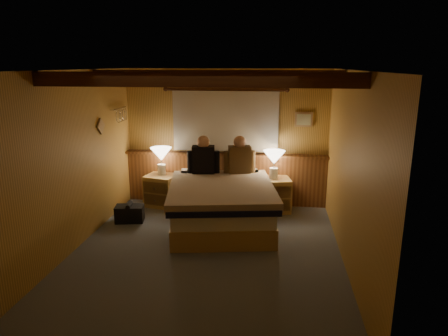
% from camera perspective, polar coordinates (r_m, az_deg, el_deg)
% --- Properties ---
extents(floor, '(4.20, 4.20, 0.00)m').
position_cam_1_polar(floor, '(5.52, -2.56, -11.95)').
color(floor, '#50575F').
rests_on(floor, ground).
extents(ceiling, '(4.20, 4.20, 0.00)m').
position_cam_1_polar(ceiling, '(4.94, -2.88, 13.80)').
color(ceiling, '#BC8F46').
rests_on(ceiling, wall_back).
extents(wall_back, '(3.60, 0.00, 3.60)m').
position_cam_1_polar(wall_back, '(7.13, 0.26, 4.36)').
color(wall_back, gold).
rests_on(wall_back, floor).
extents(wall_left, '(0.00, 4.20, 4.20)m').
position_cam_1_polar(wall_left, '(5.70, -20.84, 0.77)').
color(wall_left, gold).
rests_on(wall_left, floor).
extents(wall_right, '(0.00, 4.20, 4.20)m').
position_cam_1_polar(wall_right, '(5.11, 17.59, -0.46)').
color(wall_right, gold).
rests_on(wall_right, floor).
extents(wall_front, '(3.60, 0.00, 3.60)m').
position_cam_1_polar(wall_front, '(3.16, -9.48, -9.21)').
color(wall_front, gold).
rests_on(wall_front, floor).
extents(wainscot, '(3.60, 0.23, 0.94)m').
position_cam_1_polar(wainscot, '(7.23, 0.19, -1.31)').
color(wainscot, brown).
rests_on(wainscot, wall_back).
extents(curtain_window, '(2.18, 0.09, 1.11)m').
position_cam_1_polar(curtain_window, '(7.01, 0.19, 6.84)').
color(curtain_window, '#4C2B13').
rests_on(curtain_window, wall_back).
extents(ceiling_beams, '(3.60, 1.65, 0.16)m').
position_cam_1_polar(ceiling_beams, '(5.09, -2.56, 12.82)').
color(ceiling_beams, '#4C2B13').
rests_on(ceiling_beams, ceiling).
extents(coat_rail, '(0.05, 0.55, 0.24)m').
position_cam_1_polar(coat_rail, '(6.99, -14.55, 7.57)').
color(coat_rail, silver).
rests_on(coat_rail, wall_left).
extents(framed_print, '(0.30, 0.04, 0.25)m').
position_cam_1_polar(framed_print, '(7.02, 11.32, 6.80)').
color(framed_print, '#A98254').
rests_on(framed_print, wall_back).
extents(bed, '(1.85, 2.24, 0.69)m').
position_cam_1_polar(bed, '(6.27, -0.38, -5.09)').
color(bed, tan).
rests_on(bed, floor).
extents(nightstand_left, '(0.59, 0.56, 0.56)m').
position_cam_1_polar(nightstand_left, '(7.24, -8.93, -3.16)').
color(nightstand_left, tan).
rests_on(nightstand_left, floor).
extents(nightstand_right, '(0.61, 0.57, 0.58)m').
position_cam_1_polar(nightstand_right, '(6.95, 7.15, -3.78)').
color(nightstand_right, tan).
rests_on(nightstand_right, floor).
extents(lamp_left, '(0.37, 0.37, 0.49)m').
position_cam_1_polar(lamp_left, '(7.12, -8.96, 1.74)').
color(lamp_left, white).
rests_on(lamp_left, nightstand_left).
extents(lamp_right, '(0.37, 0.37, 0.48)m').
position_cam_1_polar(lamp_right, '(6.79, 7.16, 1.27)').
color(lamp_right, white).
rests_on(lamp_right, nightstand_right).
extents(person_left, '(0.54, 0.26, 0.66)m').
position_cam_1_polar(person_left, '(6.71, -2.96, 1.48)').
color(person_left, black).
rests_on(person_left, bed).
extents(person_right, '(0.53, 0.29, 0.66)m').
position_cam_1_polar(person_right, '(6.73, 2.24, 1.49)').
color(person_right, brown).
rests_on(person_right, bed).
extents(duffel_bag, '(0.48, 0.34, 0.32)m').
position_cam_1_polar(duffel_bag, '(6.65, -13.33, -6.31)').
color(duffel_bag, black).
rests_on(duffel_bag, floor).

